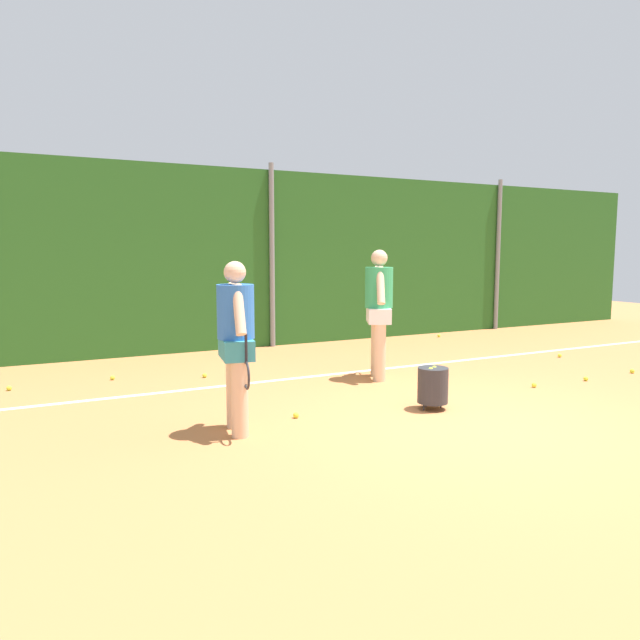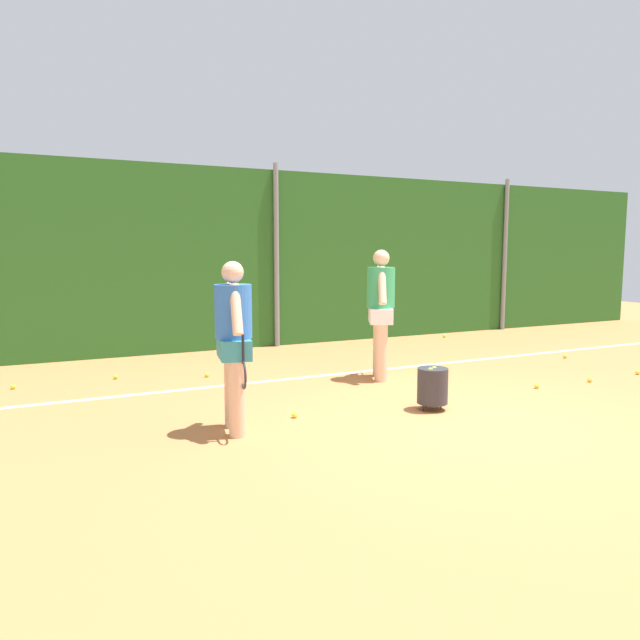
% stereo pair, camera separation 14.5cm
% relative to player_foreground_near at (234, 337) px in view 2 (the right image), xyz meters
% --- Properties ---
extents(ground_plane, '(30.95, 30.95, 0.00)m').
position_rel_player_foreground_near_xyz_m(ground_plane, '(2.41, 0.90, -0.99)').
color(ground_plane, '#C67542').
extents(hedge_fence_backdrop, '(20.12, 0.25, 3.42)m').
position_rel_player_foreground_near_xyz_m(hedge_fence_backdrop, '(2.41, 5.11, 0.72)').
color(hedge_fence_backdrop, '#286023').
rests_on(hedge_fence_backdrop, ground_plane).
extents(fence_post_center, '(0.10, 0.10, 3.54)m').
position_rel_player_foreground_near_xyz_m(fence_post_center, '(2.41, 4.94, 0.78)').
color(fence_post_center, gray).
rests_on(fence_post_center, ground_plane).
extents(fence_post_right, '(0.10, 0.10, 3.54)m').
position_rel_player_foreground_near_xyz_m(fence_post_right, '(8.21, 4.94, 0.78)').
color(fence_post_right, gray).
rests_on(fence_post_right, ground_plane).
extents(court_baseline_paint, '(14.70, 0.10, 0.01)m').
position_rel_player_foreground_near_xyz_m(court_baseline_paint, '(2.41, 2.06, -0.98)').
color(court_baseline_paint, white).
rests_on(court_baseline_paint, ground_plane).
extents(player_foreground_near, '(0.38, 0.81, 1.77)m').
position_rel_player_foreground_near_xyz_m(player_foreground_near, '(0.00, 0.00, 0.00)').
color(player_foreground_near, beige).
rests_on(player_foreground_near, ground_plane).
extents(player_midcourt, '(0.54, 0.80, 1.89)m').
position_rel_player_foreground_near_xyz_m(player_midcourt, '(2.70, 1.54, 0.07)').
color(player_midcourt, beige).
rests_on(player_midcourt, ground_plane).
extents(ball_hopper, '(0.36, 0.36, 0.51)m').
position_rel_player_foreground_near_xyz_m(ball_hopper, '(2.35, -0.20, -0.70)').
color(ball_hopper, '#2D2D33').
rests_on(ball_hopper, ground_plane).
extents(tennis_ball_0, '(0.07, 0.07, 0.07)m').
position_rel_player_foreground_near_xyz_m(tennis_ball_0, '(0.75, 0.19, -0.96)').
color(tennis_ball_0, '#CCDB33').
rests_on(tennis_ball_0, ground_plane).
extents(tennis_ball_1, '(0.07, 0.07, 0.07)m').
position_rel_player_foreground_near_xyz_m(tennis_ball_1, '(4.29, 0.06, -0.96)').
color(tennis_ball_1, '#CCDB33').
rests_on(tennis_ball_1, ground_plane).
extents(tennis_ball_2, '(0.07, 0.07, 0.07)m').
position_rel_player_foreground_near_xyz_m(tennis_ball_2, '(-0.83, 3.17, -0.96)').
color(tennis_ball_2, '#CCDB33').
rests_on(tennis_ball_2, ground_plane).
extents(tennis_ball_3, '(0.07, 0.07, 0.07)m').
position_rel_player_foreground_near_xyz_m(tennis_ball_3, '(6.37, 0.06, -0.96)').
color(tennis_ball_3, '#CCDB33').
rests_on(tennis_ball_3, ground_plane).
extents(tennis_ball_5, '(0.07, 0.07, 0.07)m').
position_rel_player_foreground_near_xyz_m(tennis_ball_5, '(0.41, 2.72, -0.96)').
color(tennis_ball_5, '#CCDB33').
rests_on(tennis_ball_5, ground_plane).
extents(tennis_ball_6, '(0.07, 0.07, 0.07)m').
position_rel_player_foreground_near_xyz_m(tennis_ball_6, '(6.48, 1.52, -0.96)').
color(tennis_ball_6, '#CCDB33').
rests_on(tennis_ball_6, ground_plane).
extents(tennis_ball_7, '(0.07, 0.07, 0.07)m').
position_rel_player_foreground_near_xyz_m(tennis_ball_7, '(-2.16, 3.11, -0.96)').
color(tennis_ball_7, '#CCDB33').
rests_on(tennis_ball_7, ground_plane).
extents(tennis_ball_8, '(0.07, 0.07, 0.07)m').
position_rel_player_foreground_near_xyz_m(tennis_ball_8, '(6.12, 4.44, -0.96)').
color(tennis_ball_8, '#CCDB33').
rests_on(tennis_ball_8, ground_plane).
extents(tennis_ball_9, '(0.07, 0.07, 0.07)m').
position_rel_player_foreground_near_xyz_m(tennis_ball_9, '(5.27, 0.01, -0.96)').
color(tennis_ball_9, '#CCDB33').
rests_on(tennis_ball_9, ground_plane).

